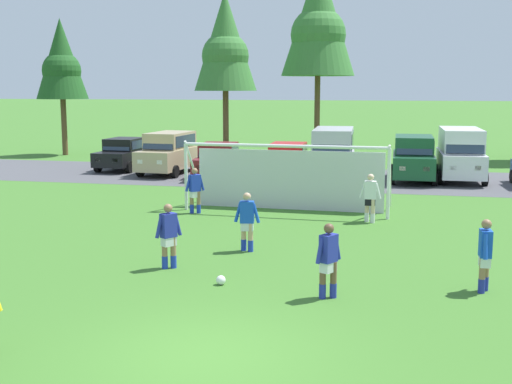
{
  "coord_description": "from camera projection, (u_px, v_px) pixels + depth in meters",
  "views": [
    {
      "loc": [
        3.15,
        -10.16,
        4.5
      ],
      "look_at": [
        -0.72,
        7.12,
        1.67
      ],
      "focal_mm": 46.35,
      "sensor_mm": 36.0,
      "label": 1
    }
  ],
  "objects": [
    {
      "name": "parked_car_slot_center",
      "position": [
        288.0,
        160.0,
        32.96
      ],
      "size": [
        2.09,
        4.23,
        1.72
      ],
      "color": "red",
      "rests_on": "ground"
    },
    {
      "name": "soccer_ball",
      "position": [
        221.0,
        280.0,
        15.15
      ],
      "size": [
        0.22,
        0.22,
        0.22
      ],
      "color": "white",
      "rests_on": "ground"
    },
    {
      "name": "player_trailing_back",
      "position": [
        370.0,
        198.0,
        22.02
      ],
      "size": [
        0.73,
        0.28,
        1.64
      ],
      "color": "beige",
      "rests_on": "ground"
    },
    {
      "name": "parked_car_slot_far_left",
      "position": [
        124.0,
        154.0,
        36.11
      ],
      "size": [
        2.12,
        4.24,
        1.72
      ],
      "color": "black",
      "rests_on": "ground"
    },
    {
      "name": "parked_car_slot_right",
      "position": [
        413.0,
        158.0,
        31.77
      ],
      "size": [
        2.18,
        4.62,
        2.16
      ],
      "color": "#194C2D",
      "rests_on": "ground"
    },
    {
      "name": "tree_mid_left",
      "position": [
        225.0,
        45.0,
        40.17
      ],
      "size": [
        3.83,
        3.83,
        10.23
      ],
      "color": "brown",
      "rests_on": "ground"
    },
    {
      "name": "tree_center_back",
      "position": [
        318.0,
        21.0,
        41.6
      ],
      "size": [
        4.67,
        4.67,
        12.46
      ],
      "color": "brown",
      "rests_on": "ground"
    },
    {
      "name": "parking_lot_strip",
      "position": [
        337.0,
        179.0,
        32.69
      ],
      "size": [
        52.0,
        8.4,
        0.01
      ],
      "primitive_type": "cube",
      "color": "#4C4C51",
      "rests_on": "ground"
    },
    {
      "name": "parked_car_slot_far_right",
      "position": [
        460.0,
        153.0,
        31.79
      ],
      "size": [
        2.28,
        4.84,
        2.52
      ],
      "color": "silver",
      "rests_on": "ground"
    },
    {
      "name": "ground_plane",
      "position": [
        318.0,
        204.0,
        25.63
      ],
      "size": [
        400.0,
        400.0,
        0.0
      ],
      "primitive_type": "plane",
      "color": "#3D7028"
    },
    {
      "name": "player_defender_far",
      "position": [
        485.0,
        256.0,
        14.52
      ],
      "size": [
        0.26,
        0.74,
        1.64
      ],
      "color": "#936B4C",
      "rests_on": "ground"
    },
    {
      "name": "parked_car_slot_center_left",
      "position": [
        218.0,
        160.0,
        32.97
      ],
      "size": [
        2.26,
        4.31,
        1.72
      ],
      "color": "maroon",
      "rests_on": "ground"
    },
    {
      "name": "soccer_goal",
      "position": [
        288.0,
        176.0,
        24.12
      ],
      "size": [
        7.47,
        2.14,
        2.57
      ],
      "color": "white",
      "rests_on": "ground"
    },
    {
      "name": "player_winger_left",
      "position": [
        328.0,
        261.0,
        14.09
      ],
      "size": [
        0.52,
        0.63,
        1.64
      ],
      "color": "brown",
      "rests_on": "ground"
    },
    {
      "name": "player_striker_near",
      "position": [
        169.0,
        236.0,
        16.42
      ],
      "size": [
        0.56,
        0.6,
        1.64
      ],
      "color": "#936B4C",
      "rests_on": "ground"
    },
    {
      "name": "parked_car_slot_center_right",
      "position": [
        333.0,
        153.0,
        31.77
      ],
      "size": [
        2.39,
        4.9,
        2.52
      ],
      "color": "#B2B2BC",
      "rests_on": "ground"
    },
    {
      "name": "tree_left_edge",
      "position": [
        61.0,
        62.0,
        43.12
      ],
      "size": [
        3.34,
        3.34,
        8.91
      ],
      "color": "brown",
      "rests_on": "ground"
    },
    {
      "name": "player_midfield_center",
      "position": [
        247.0,
        222.0,
        18.15
      ],
      "size": [
        0.75,
        0.29,
        1.64
      ],
      "color": "tan",
      "rests_on": "ground"
    },
    {
      "name": "player_winger_right",
      "position": [
        195.0,
        191.0,
        23.63
      ],
      "size": [
        0.63,
        0.53,
        1.64
      ],
      "color": "#936B4C",
      "rests_on": "ground"
    },
    {
      "name": "parked_car_slot_left",
      "position": [
        169.0,
        152.0,
        34.41
      ],
      "size": [
        2.37,
        4.72,
        2.16
      ],
      "color": "tan",
      "rests_on": "ground"
    }
  ]
}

